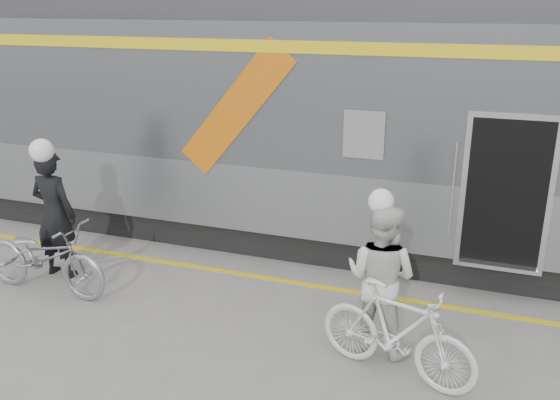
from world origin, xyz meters
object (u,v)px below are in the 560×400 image
at_px(man, 54,214).
at_px(bicycle_left, 44,257).
at_px(woman, 381,278).
at_px(bicycle_right, 397,332).

distance_m(man, bicycle_left, 0.74).
relative_size(man, woman, 1.07).
bearing_deg(bicycle_left, bicycle_right, -92.81).
relative_size(man, bicycle_right, 1.06).
bearing_deg(bicycle_right, bicycle_left, 101.71).
bearing_deg(bicycle_right, woman, 44.44).
bearing_deg(man, bicycle_right, 171.54).
height_order(man, bicycle_left, man).
bearing_deg(bicycle_right, man, 96.07).
bearing_deg(woman, man, 11.63).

